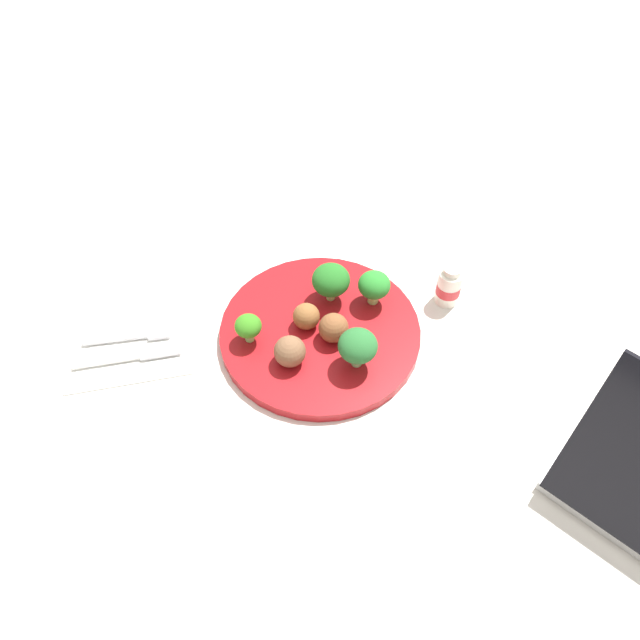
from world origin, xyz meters
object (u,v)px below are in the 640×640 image
Objects in this scene: broccoli_floret_back_left at (358,346)px; napkin at (127,349)px; broccoli_floret_back_right at (331,280)px; fork at (132,336)px; meatball_near_rim at (306,316)px; broccoli_floret_near_rim at (374,285)px; meatball_front_right at (290,351)px; broccoli_floret_mid_right at (248,326)px; meatball_center at (334,328)px; yogurt_bottle at (449,286)px; plate at (320,333)px; knife at (132,356)px.

broccoli_floret_back_left is 0.35× the size of napkin.
broccoli_floret_back_left is at bearing -84.53° from broccoli_floret_back_right.
napkin is 1.41× the size of fork.
broccoli_floret_back_right is 1.58× the size of meatball_near_rim.
broccoli_floret_back_left is 1.01× the size of broccoli_floret_back_right.
meatball_front_right is at bearing -147.91° from broccoli_floret_near_rim.
meatball_center is at bearing -9.10° from broccoli_floret_mid_right.
broccoli_floret_back_left is 1.59× the size of meatball_near_rim.
napkin is at bearing 171.42° from meatball_center.
broccoli_floret_near_rim is at bearing 1.94° from napkin.
broccoli_floret_near_rim is 0.19m from broccoli_floret_mid_right.
broccoli_floret_back_left is 0.11m from broccoli_floret_near_rim.
meatball_center is 0.28m from fork.
meatball_center is at bearing -12.39° from fork.
fork is at bearing 178.80° from yogurt_bottle.
plate is 6.55× the size of meatball_front_right.
broccoli_floret_mid_right reaches higher than meatball_near_rim.
broccoli_floret_mid_right is 0.65× the size of yogurt_bottle.
broccoli_floret_back_right is 0.17m from yogurt_bottle.
broccoli_floret_back_left is 1.13× the size of broccoli_floret_near_rim.
broccoli_floret_back_right is 1.36× the size of broccoli_floret_mid_right.
yogurt_bottle is at bearing 32.37° from broccoli_floret_back_left.
meatball_front_right is 0.23m from napkin.
fork is 0.04m from knife.
yogurt_bottle is (0.45, 0.03, 0.02)m from knife.
broccoli_floret_back_right is 0.89× the size of yogurt_bottle.
broccoli_floret_back_left is 1.37× the size of broccoli_floret_mid_right.
meatball_front_right is 0.64× the size of yogurt_bottle.
plate is at bearing -32.15° from meatball_near_rim.
plate is 0.10m from broccoli_floret_near_rim.
fork is at bearing 156.98° from meatball_front_right.
broccoli_floret_back_right reaches higher than knife.
yogurt_bottle is at bearing 1.03° from napkin.
knife is (0.01, -0.02, 0.00)m from napkin.
broccoli_floret_back_left is 1.40× the size of meatball_front_right.
broccoli_floret_near_rim reaches higher than meatball_near_rim.
meatball_front_right is 0.29× the size of knife.
plate is at bearing 131.54° from meatball_center.
broccoli_floret_back_left is 0.32m from fork.
broccoli_floret_near_rim reaches higher than plate.
meatball_center is (-0.07, -0.05, -0.01)m from broccoli_floret_near_rim.
broccoli_floret_mid_right reaches higher than napkin.
napkin is at bearing 176.72° from meatball_near_rim.
broccoli_floret_near_rim is 0.11m from yogurt_bottle.
napkin is at bearing -112.31° from fork.
plate is 4.68× the size of broccoli_floret_back_left.
plate is 0.07m from meatball_front_right.
fork is (-0.28, -0.01, -0.05)m from broccoli_floret_back_right.
broccoli_floret_near_rim is (0.08, 0.04, 0.04)m from plate.
knife is at bearing 165.99° from broccoli_floret_back_left.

